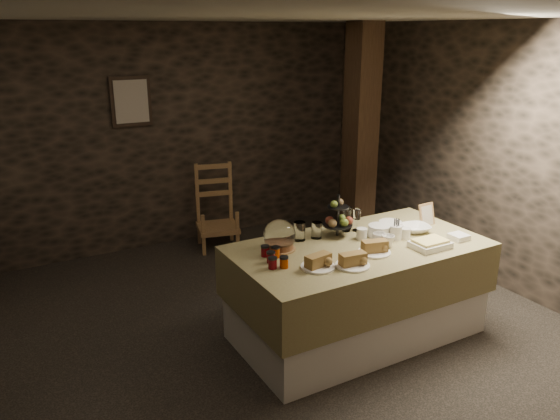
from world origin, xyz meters
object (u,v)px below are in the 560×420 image
chair (215,211)px  fruit_stand (339,220)px  buffet_table (357,284)px  timber_column (360,140)px

chair → fruit_stand: (0.21, -2.22, 0.52)m
buffet_table → timber_column: size_ratio=0.80×
fruit_stand → chair: bearing=95.5°
buffet_table → fruit_stand: (-0.03, 0.26, 0.49)m
chair → timber_column: size_ratio=0.30×
buffet_table → chair: size_ratio=2.67×
buffet_table → fruit_stand: 0.56m
timber_column → fruit_stand: timber_column is taller
timber_column → chair: bearing=151.3°
buffet_table → fruit_stand: fruit_stand is taller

